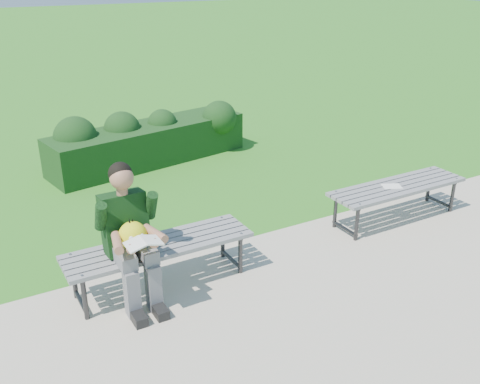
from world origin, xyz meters
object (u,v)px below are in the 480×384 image
at_px(bench_right, 397,189).
at_px(paper_sheet, 392,186).
at_px(hedge, 146,139).
at_px(bench_left, 159,249).
at_px(seated_boy, 130,232).

distance_m(bench_right, paper_sheet, 0.12).
bearing_deg(hedge, bench_left, -108.38).
distance_m(bench_left, bench_right, 3.04).
bearing_deg(hedge, bench_right, -61.62).
bearing_deg(paper_sheet, seated_boy, -179.01).
bearing_deg(seated_boy, hedge, 67.83).
relative_size(bench_left, bench_right, 1.00).
distance_m(hedge, bench_left, 3.65).
bearing_deg(paper_sheet, bench_right, -0.00).
distance_m(hedge, seated_boy, 3.86).
bearing_deg(bench_right, hedge, 118.38).
bearing_deg(paper_sheet, hedge, 117.10).
distance_m(seated_boy, paper_sheet, 3.25).
xyz_separation_m(hedge, bench_left, (-1.15, -3.46, 0.03)).
distance_m(bench_left, seated_boy, 0.43).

